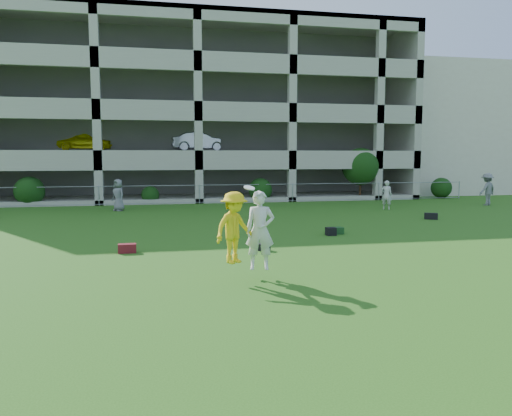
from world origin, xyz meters
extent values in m
plane|color=#235114|center=(0.00, 0.00, 0.00)|extent=(100.00, 100.00, 0.00)
cube|color=beige|center=(23.00, 28.00, 5.00)|extent=(16.00, 14.00, 10.00)
imported|color=slate|center=(-4.67, 15.88, 0.86)|extent=(0.96, 0.99, 1.72)
imported|color=silver|center=(9.90, 13.63, 0.81)|extent=(0.70, 0.63, 1.62)
imported|color=slate|center=(16.87, 14.52, 0.97)|extent=(1.42, 1.09, 1.94)
cube|color=#58140F|center=(-3.64, 3.80, 0.14)|extent=(0.56, 0.32, 0.28)
cube|color=black|center=(0.59, 3.28, 0.11)|extent=(0.47, 0.42, 0.22)
cube|color=#153A1A|center=(4.06, 6.00, 0.13)|extent=(0.53, 0.40, 0.26)
cube|color=black|center=(3.74, 5.72, 0.15)|extent=(0.35, 0.35, 0.30)
cube|color=black|center=(10.01, 9.22, 0.15)|extent=(0.67, 0.56, 0.30)
cube|color=#12341B|center=(1.94, 11.50, 0.12)|extent=(0.57, 0.43, 0.25)
imported|color=yellow|center=(-0.95, -0.44, 1.32)|extent=(1.27, 1.13, 1.70)
imported|color=silver|center=(-0.28, -0.21, 1.20)|extent=(0.78, 0.60, 1.92)
cylinder|color=white|center=(-0.52, -0.08, 2.23)|extent=(0.28, 0.27, 0.14)
cube|color=#9E998C|center=(0.00, 32.75, 6.00)|extent=(30.00, 0.50, 12.00)
cube|color=#9E998C|center=(14.75, 26.00, 6.00)|extent=(0.50, 14.00, 12.00)
cube|color=#9E998C|center=(0.00, 26.00, 11.85)|extent=(30.00, 14.00, 0.30)
cube|color=#9E998C|center=(0.00, 26.00, 0.15)|extent=(30.00, 14.00, 0.30)
cube|color=#9E998C|center=(0.00, 26.00, 3.15)|extent=(30.00, 14.00, 0.30)
cube|color=#9E998C|center=(0.00, 26.00, 6.15)|extent=(30.00, 14.00, 0.30)
cube|color=#9E998C|center=(0.00, 26.00, 9.15)|extent=(30.00, 14.00, 0.30)
cube|color=#9E998C|center=(0.00, 19.15, 2.55)|extent=(30.00, 0.30, 0.90)
cube|color=#9E998C|center=(0.00, 19.15, 5.55)|extent=(30.00, 0.30, 0.90)
cube|color=#9E998C|center=(0.00, 19.15, 8.55)|extent=(30.00, 0.30, 0.90)
cube|color=#9E998C|center=(0.00, 19.15, 11.55)|extent=(30.00, 0.30, 0.90)
cube|color=#9E998C|center=(-6.00, 19.25, 6.00)|extent=(0.50, 0.50, 12.00)
cube|color=#9E998C|center=(0.00, 19.25, 6.00)|extent=(0.50, 0.50, 12.00)
cube|color=#9E998C|center=(6.00, 19.25, 6.00)|extent=(0.50, 0.50, 12.00)
cube|color=#9E998C|center=(12.00, 19.25, 6.00)|extent=(0.50, 0.50, 12.00)
cube|color=#605E59|center=(0.00, 28.00, 6.00)|extent=(29.00, 9.00, 11.60)
imported|color=#FAF30D|center=(-7.36, 24.00, 3.96)|extent=(4.04, 2.03, 1.32)
imported|color=silver|center=(0.45, 24.00, 3.96)|extent=(4.16, 1.92, 1.32)
cylinder|color=gray|center=(-6.00, 19.00, 0.60)|extent=(0.06, 0.06, 1.20)
cylinder|color=gray|center=(0.00, 19.00, 0.60)|extent=(0.06, 0.06, 1.20)
cylinder|color=gray|center=(6.00, 19.00, 0.60)|extent=(0.06, 0.06, 1.20)
cylinder|color=gray|center=(12.00, 19.00, 0.60)|extent=(0.06, 0.06, 1.20)
cylinder|color=gray|center=(18.00, 19.00, 0.60)|extent=(0.06, 0.06, 1.20)
cylinder|color=gray|center=(0.00, 19.00, 1.15)|extent=(36.00, 0.04, 0.04)
cylinder|color=gray|center=(0.00, 19.00, 0.08)|extent=(36.00, 0.04, 0.04)
sphere|color=#163D11|center=(-10.00, 19.60, 0.88)|extent=(1.76, 1.76, 1.76)
sphere|color=#163D11|center=(-3.00, 19.60, 0.55)|extent=(1.10, 1.10, 1.10)
sphere|color=#163D11|center=(4.00, 19.60, 0.77)|extent=(1.54, 1.54, 1.54)
cylinder|color=#382314|center=(11.00, 19.80, 0.98)|extent=(0.16, 0.16, 1.96)
sphere|color=#163D11|center=(11.00, 19.80, 2.24)|extent=(2.52, 2.52, 2.52)
sphere|color=#163D11|center=(17.00, 19.60, 0.72)|extent=(1.43, 1.43, 1.43)
camera|label=1|loc=(-2.80, -11.95, 3.04)|focal=35.00mm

